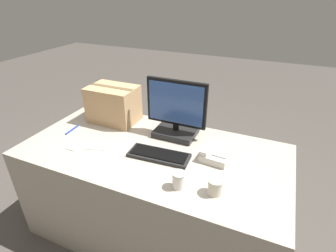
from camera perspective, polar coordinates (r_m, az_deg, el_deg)
name	(u,v)px	position (r m, az deg, el deg)	size (l,w,h in m)	color
ground_plane	(155,227)	(2.31, -2.79, -21.05)	(12.00, 12.00, 0.00)	#47423D
office_desk	(154,192)	(2.03, -3.04, -14.06)	(1.80, 0.90, 0.76)	#A89E8E
monitor	(176,115)	(1.89, 1.77, 2.45)	(0.45, 0.24, 0.42)	black
keyboard	(159,155)	(1.72, -1.98, -6.32)	(0.41, 0.18, 0.03)	black
desk_phone	(216,153)	(1.74, 10.39, -5.78)	(0.19, 0.23, 0.08)	beige
paper_cup_left	(179,180)	(1.46, 2.31, -11.68)	(0.07, 0.07, 0.10)	white
paper_cup_right	(215,187)	(1.45, 10.26, -12.84)	(0.08, 0.08, 0.09)	beige
spoon	(89,149)	(1.88, -16.80, -4.83)	(0.16, 0.06, 0.00)	#B2B2B7
cardboard_box	(114,104)	(2.16, -11.78, 4.68)	(0.38, 0.27, 0.29)	tan
pen_marker	(72,130)	(2.15, -20.17, -0.76)	(0.02, 0.15, 0.01)	#1933B2
sticky_note_pad	(74,147)	(1.93, -19.86, -4.28)	(0.08, 0.08, 0.01)	silver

